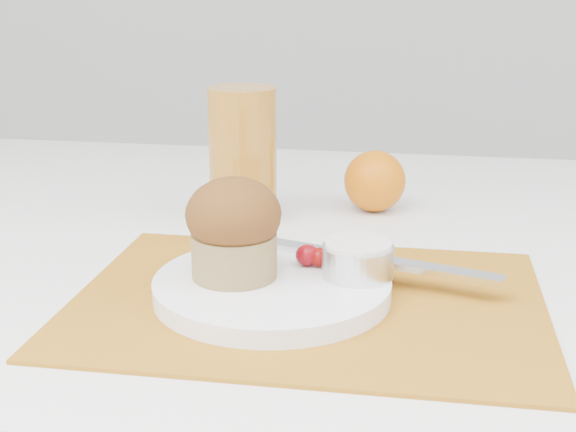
% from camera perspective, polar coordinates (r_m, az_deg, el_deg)
% --- Properties ---
extents(placemat, '(0.39, 0.29, 0.00)m').
position_cam_1_polar(placemat, '(0.68, 1.42, -6.07)').
color(placemat, '#A96817').
rests_on(placemat, table).
extents(plate, '(0.23, 0.23, 0.02)m').
position_cam_1_polar(plate, '(0.68, -1.14, -5.09)').
color(plate, white).
rests_on(plate, placemat).
extents(ramekin, '(0.06, 0.06, 0.03)m').
position_cam_1_polar(ramekin, '(0.68, 4.99, -3.19)').
color(ramekin, silver).
rests_on(ramekin, plate).
extents(cream, '(0.07, 0.07, 0.01)m').
position_cam_1_polar(cream, '(0.68, 5.02, -2.12)').
color(cream, white).
rests_on(cream, ramekin).
extents(raspberry_near, '(0.02, 0.02, 0.02)m').
position_cam_1_polar(raspberry_near, '(0.70, 2.24, -2.93)').
color(raspberry_near, '#560402').
rests_on(raspberry_near, plate).
extents(raspberry_far, '(0.02, 0.02, 0.02)m').
position_cam_1_polar(raspberry_far, '(0.70, 1.39, -2.79)').
color(raspberry_far, '#580207').
rests_on(raspberry_far, plate).
extents(butter_knife, '(0.22, 0.08, 0.01)m').
position_cam_1_polar(butter_knife, '(0.71, 6.42, -3.17)').
color(butter_knife, silver).
rests_on(butter_knife, plate).
extents(orange, '(0.07, 0.07, 0.07)m').
position_cam_1_polar(orange, '(0.92, 6.19, 2.49)').
color(orange, orange).
rests_on(orange, table).
extents(juice_glass, '(0.09, 0.09, 0.15)m').
position_cam_1_polar(juice_glass, '(0.88, -3.23, 4.34)').
color(juice_glass, '#B47321').
rests_on(juice_glass, table).
extents(muffin, '(0.09, 0.09, 0.09)m').
position_cam_1_polar(muffin, '(0.67, -3.88, -0.86)').
color(muffin, olive).
rests_on(muffin, plate).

